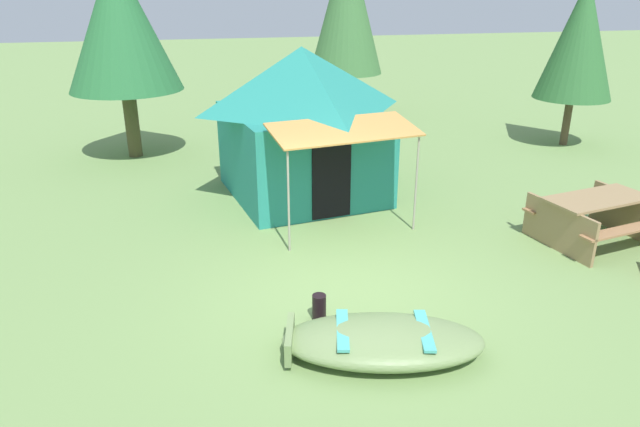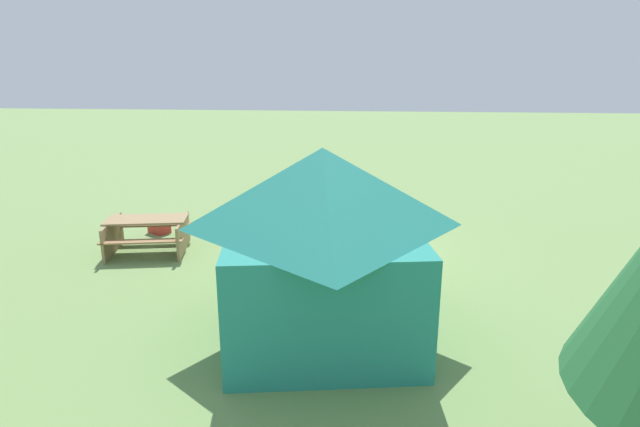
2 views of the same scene
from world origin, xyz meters
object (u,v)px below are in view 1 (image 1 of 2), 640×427
Objects in this scene: beached_rowboat at (382,340)px; picnic_table at (595,214)px; canvas_cabin_tent at (302,121)px; pine_tree_back_right at (347,5)px; pine_tree_back_left at (120,23)px; fuel_can at (319,307)px; pine_tree_far_center at (580,39)px.

beached_rowboat is 5.08m from picnic_table.
canvas_cabin_tent reaches higher than picnic_table.
picnic_table is at bearing -82.24° from pine_tree_back_right.
pine_tree_back_left is (-7.94, 7.12, 2.72)m from picnic_table.
canvas_cabin_tent is 5.03m from fuel_can.
pine_tree_back_left reaches higher than pine_tree_far_center.
beached_rowboat reaches higher than fuel_can.
beached_rowboat is 0.60× the size of pine_tree_far_center.
pine_tree_far_center is (7.67, 2.31, 1.22)m from canvas_cabin_tent.
canvas_cabin_tent is at bearing -163.24° from pine_tree_far_center.
pine_tree_far_center reaches higher than fuel_can.
fuel_can is 0.08× the size of pine_tree_far_center.
picnic_table is at bearing -120.28° from pine_tree_far_center.
beached_rowboat is at bearing -134.40° from pine_tree_far_center.
picnic_table reaches higher than fuel_can.
beached_rowboat is 13.79m from pine_tree_back_right.
picnic_table is 5.67× the size of fuel_can.
pine_tree_far_center is (8.40, 7.09, 2.59)m from fuel_can.
pine_tree_back_left is at bearing 172.86° from pine_tree_far_center.
pine_tree_back_left reaches higher than canvas_cabin_tent.
pine_tree_back_right is (3.60, 12.13, 3.26)m from fuel_can.
beached_rowboat is 5.86m from canvas_cabin_tent.
beached_rowboat is 0.57× the size of canvas_cabin_tent.
fuel_can is 0.06× the size of pine_tree_back_right.
pine_tree_back_left is 7.43m from pine_tree_back_right.
fuel_can is 9.48m from pine_tree_back_left.
pine_tree_far_center is at bearing -7.14° from pine_tree_back_left.
fuel_can is (-0.55, 0.92, -0.02)m from beached_rowboat.
picnic_table is 0.47× the size of pine_tree_far_center.
canvas_cabin_tent is 8.10m from pine_tree_far_center.
pine_tree_back_left is at bearing 134.08° from canvas_cabin_tent.
fuel_can is 11.29m from pine_tree_far_center.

